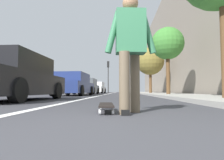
{
  "coord_description": "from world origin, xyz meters",
  "views": [
    {
      "loc": [
        -1.15,
        -0.25,
        0.31
      ],
      "look_at": [
        9.63,
        0.35,
        0.94
      ],
      "focal_mm": 30.02,
      "sensor_mm": 36.0,
      "label": 1
    }
  ],
  "objects_px": {
    "parked_car_far": "(87,87)",
    "parked_car_mid": "(74,85)",
    "traffic_light": "(108,71)",
    "street_tree_mid": "(168,44)",
    "parked_car_near": "(16,78)",
    "parked_car_end": "(97,88)",
    "street_tree_far": "(150,61)",
    "skateboard": "(106,106)",
    "skater_person": "(130,45)"
  },
  "relations": [
    {
      "from": "parked_car_mid",
      "to": "parked_car_end",
      "type": "xyz_separation_m",
      "value": [
        12.58,
        0.15,
        -0.0
      ]
    },
    {
      "from": "parked_car_far",
      "to": "traffic_light",
      "type": "height_order",
      "value": "traffic_light"
    },
    {
      "from": "traffic_light",
      "to": "street_tree_far",
      "type": "relative_size",
      "value": 0.87
    },
    {
      "from": "traffic_light",
      "to": "parked_car_far",
      "type": "bearing_deg",
      "value": 166.17
    },
    {
      "from": "skateboard",
      "to": "skater_person",
      "type": "xyz_separation_m",
      "value": [
        -0.15,
        -0.35,
        0.84
      ]
    },
    {
      "from": "parked_car_near",
      "to": "traffic_light",
      "type": "distance_m",
      "value": 18.8
    },
    {
      "from": "traffic_light",
      "to": "street_tree_mid",
      "type": "distance_m",
      "value": 13.34
    },
    {
      "from": "parked_car_far",
      "to": "traffic_light",
      "type": "relative_size",
      "value": 1.06
    },
    {
      "from": "parked_car_end",
      "to": "street_tree_mid",
      "type": "distance_m",
      "value": 14.58
    },
    {
      "from": "skateboard",
      "to": "street_tree_mid",
      "type": "bearing_deg",
      "value": -18.66
    },
    {
      "from": "skater_person",
      "to": "parked_car_end",
      "type": "relative_size",
      "value": 0.37
    },
    {
      "from": "street_tree_far",
      "to": "traffic_light",
      "type": "bearing_deg",
      "value": 43.58
    },
    {
      "from": "street_tree_mid",
      "to": "street_tree_far",
      "type": "relative_size",
      "value": 0.91
    },
    {
      "from": "parked_car_near",
      "to": "street_tree_mid",
      "type": "xyz_separation_m",
      "value": [
        6.15,
        -6.35,
        2.6
      ]
    },
    {
      "from": "parked_car_near",
      "to": "street_tree_mid",
      "type": "bearing_deg",
      "value": -45.93
    },
    {
      "from": "street_tree_far",
      "to": "parked_car_near",
      "type": "bearing_deg",
      "value": 154.98
    },
    {
      "from": "street_tree_far",
      "to": "parked_car_end",
      "type": "bearing_deg",
      "value": 49.25
    },
    {
      "from": "parked_car_end",
      "to": "traffic_light",
      "type": "height_order",
      "value": "traffic_light"
    },
    {
      "from": "parked_car_near",
      "to": "street_tree_far",
      "type": "height_order",
      "value": "street_tree_far"
    },
    {
      "from": "skateboard",
      "to": "parked_car_far",
      "type": "height_order",
      "value": "parked_car_far"
    },
    {
      "from": "parked_car_mid",
      "to": "parked_car_end",
      "type": "bearing_deg",
      "value": 0.66
    },
    {
      "from": "skateboard",
      "to": "parked_car_mid",
      "type": "xyz_separation_m",
      "value": [
        9.6,
        3.01,
        0.62
      ]
    },
    {
      "from": "skateboard",
      "to": "street_tree_far",
      "type": "bearing_deg",
      "value": -10.61
    },
    {
      "from": "skater_person",
      "to": "parked_car_end",
      "type": "xyz_separation_m",
      "value": [
        22.33,
        3.51,
        -0.22
      ]
    },
    {
      "from": "parked_car_far",
      "to": "street_tree_mid",
      "type": "height_order",
      "value": "street_tree_mid"
    },
    {
      "from": "skater_person",
      "to": "traffic_light",
      "type": "xyz_separation_m",
      "value": [
        21.9,
        1.97,
        1.98
      ]
    },
    {
      "from": "skateboard",
      "to": "traffic_light",
      "type": "relative_size",
      "value": 0.2
    },
    {
      "from": "skateboard",
      "to": "street_tree_far",
      "type": "xyz_separation_m",
      "value": [
        16.75,
        -3.14,
        3.28
      ]
    },
    {
      "from": "street_tree_far",
      "to": "parked_car_mid",
      "type": "bearing_deg",
      "value": 139.28
    },
    {
      "from": "skater_person",
      "to": "parked_car_near",
      "type": "xyz_separation_m",
      "value": [
        3.3,
        3.55,
        -0.23
      ]
    },
    {
      "from": "parked_car_far",
      "to": "street_tree_mid",
      "type": "bearing_deg",
      "value": -133.28
    },
    {
      "from": "parked_car_mid",
      "to": "skateboard",
      "type": "bearing_deg",
      "value": -162.57
    },
    {
      "from": "parked_car_near",
      "to": "traffic_light",
      "type": "bearing_deg",
      "value": -4.88
    },
    {
      "from": "parked_car_end",
      "to": "street_tree_far",
      "type": "relative_size",
      "value": 0.92
    },
    {
      "from": "skater_person",
      "to": "parked_car_end",
      "type": "distance_m",
      "value": 22.6
    },
    {
      "from": "skater_person",
      "to": "parked_car_mid",
      "type": "distance_m",
      "value": 10.32
    },
    {
      "from": "skateboard",
      "to": "parked_car_far",
      "type": "distance_m",
      "value": 15.63
    },
    {
      "from": "traffic_light",
      "to": "street_tree_mid",
      "type": "xyz_separation_m",
      "value": [
        -12.46,
        -4.76,
        0.4
      ]
    },
    {
      "from": "parked_car_far",
      "to": "parked_car_end",
      "type": "xyz_separation_m",
      "value": [
        6.9,
        -0.05,
        0.0
      ]
    },
    {
      "from": "parked_car_far",
      "to": "street_tree_mid",
      "type": "xyz_separation_m",
      "value": [
        -5.98,
        -6.35,
        2.6
      ]
    },
    {
      "from": "skateboard",
      "to": "parked_car_near",
      "type": "distance_m",
      "value": 4.54
    },
    {
      "from": "skater_person",
      "to": "street_tree_far",
      "type": "xyz_separation_m",
      "value": [
        16.9,
        -2.79,
        2.44
      ]
    },
    {
      "from": "street_tree_mid",
      "to": "parked_car_near",
      "type": "bearing_deg",
      "value": 134.07
    },
    {
      "from": "parked_car_far",
      "to": "parked_car_mid",
      "type": "bearing_deg",
      "value": -177.98
    },
    {
      "from": "parked_car_near",
      "to": "traffic_light",
      "type": "relative_size",
      "value": 1.04
    },
    {
      "from": "parked_car_mid",
      "to": "parked_car_near",
      "type": "bearing_deg",
      "value": 178.27
    },
    {
      "from": "skateboard",
      "to": "skater_person",
      "type": "height_order",
      "value": "skater_person"
    },
    {
      "from": "traffic_light",
      "to": "skateboard",
      "type": "bearing_deg",
      "value": -175.74
    },
    {
      "from": "parked_car_near",
      "to": "street_tree_mid",
      "type": "distance_m",
      "value": 9.21
    },
    {
      "from": "parked_car_near",
      "to": "street_tree_far",
      "type": "xyz_separation_m",
      "value": [
        13.6,
        -6.35,
        2.66
      ]
    }
  ]
}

